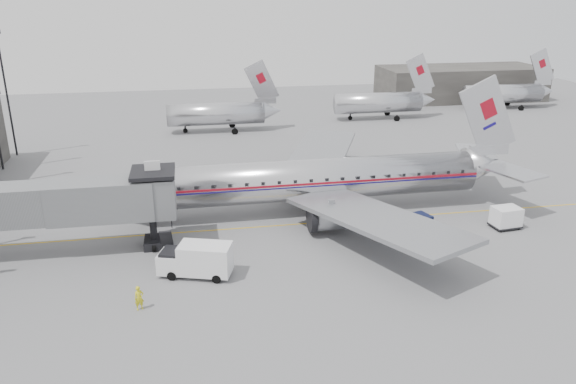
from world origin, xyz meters
name	(u,v)px	position (x,y,z in m)	size (l,w,h in m)	color
ground	(275,257)	(0.00, 0.00, 0.00)	(160.00, 160.00, 0.00)	slate
hangar	(460,83)	(45.00, 60.00, 3.00)	(30.00, 12.00, 6.00)	#34322F
apron_line	(297,224)	(3.00, 6.00, 0.01)	(0.15, 60.00, 0.01)	gold
jet_bridge	(52,204)	(-16.66, 3.67, 4.18)	(21.00, 6.20, 7.10)	#585A5D
distant_aircraft_near	(217,113)	(-1.79, 42.00, 2.73)	(16.39, 3.20, 10.26)	silver
distant_aircraft_mid	(379,102)	(24.21, 46.00, 2.73)	(16.39, 3.20, 10.26)	silver
distant_aircraft_far	(504,93)	(48.21, 50.00, 2.73)	(16.39, 3.20, 10.26)	silver
airliner	(319,179)	(5.61, 8.88, 3.10)	(38.90, 36.07, 12.31)	silver
service_van	(196,259)	(-6.06, -1.98, 1.30)	(5.63, 3.52, 2.48)	white
baggage_cart_navy	(417,225)	(12.44, 1.87, 0.95)	(2.69, 2.34, 1.79)	black
baggage_cart_white	(506,217)	(20.72, 2.00, 1.00)	(2.58, 2.07, 1.88)	white
ramp_worker	(139,298)	(-9.85, -6.00, 0.83)	(0.61, 0.40, 1.67)	yellow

